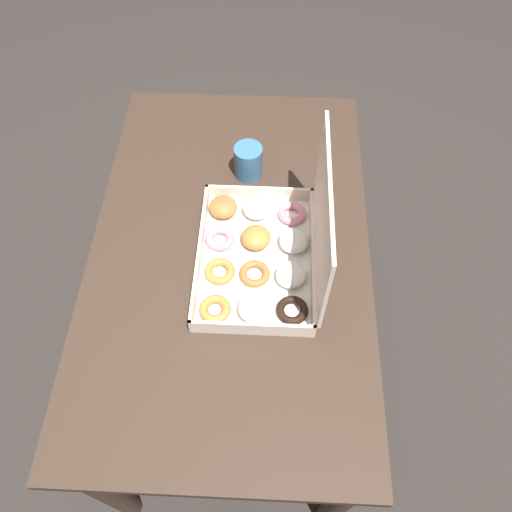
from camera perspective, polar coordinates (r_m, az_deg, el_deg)
name	(u,v)px	position (r m, az deg, el deg)	size (l,w,h in m)	color
ground_plane	(239,355)	(1.93, -2.00, -11.23)	(8.00, 8.00, 0.00)	#2D2826
dining_table	(232,269)	(1.36, -2.77, -1.54)	(1.16, 0.71, 0.74)	#38281E
donut_box	(269,248)	(1.20, 1.52, 0.98)	(0.40, 0.29, 0.31)	silver
coffee_mug	(248,161)	(1.38, -0.89, 10.81)	(0.08, 0.08, 0.10)	teal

